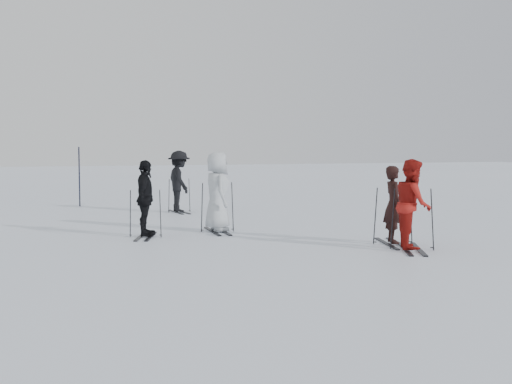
{
  "coord_description": "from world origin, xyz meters",
  "views": [
    {
      "loc": [
        -5.56,
        -13.6,
        2.09
      ],
      "look_at": [
        0.0,
        1.0,
        1.0
      ],
      "focal_mm": 45.0,
      "sensor_mm": 36.0,
      "label": 1
    }
  ],
  "objects_px": {
    "skier_red": "(413,205)",
    "skier_uphill_left": "(145,199)",
    "piste_marker": "(79,177)",
    "skier_near_dark": "(393,206)",
    "skier_grey": "(217,193)",
    "skier_uphill_far": "(179,182)"
  },
  "relations": [
    {
      "from": "skier_red",
      "to": "skier_uphill_left",
      "type": "distance_m",
      "value": 6.06
    },
    {
      "from": "skier_red",
      "to": "piste_marker",
      "type": "xyz_separation_m",
      "value": [
        -5.38,
        12.44,
        0.14
      ]
    },
    {
      "from": "piste_marker",
      "to": "skier_near_dark",
      "type": "bearing_deg",
      "value": -64.97
    },
    {
      "from": "skier_red",
      "to": "skier_uphill_left",
      "type": "bearing_deg",
      "value": 77.31
    },
    {
      "from": "skier_near_dark",
      "to": "skier_red",
      "type": "relative_size",
      "value": 0.91
    },
    {
      "from": "skier_red",
      "to": "piste_marker",
      "type": "bearing_deg",
      "value": 49.51
    },
    {
      "from": "skier_grey",
      "to": "skier_near_dark",
      "type": "bearing_deg",
      "value": -133.62
    },
    {
      "from": "skier_grey",
      "to": "skier_uphill_left",
      "type": "distance_m",
      "value": 1.88
    },
    {
      "from": "piste_marker",
      "to": "skier_red",
      "type": "bearing_deg",
      "value": -66.61
    },
    {
      "from": "skier_uphill_left",
      "to": "piste_marker",
      "type": "relative_size",
      "value": 0.84
    },
    {
      "from": "skier_grey",
      "to": "skier_uphill_far",
      "type": "distance_m",
      "value": 4.99
    },
    {
      "from": "skier_uphill_far",
      "to": "piste_marker",
      "type": "bearing_deg",
      "value": 36.53
    },
    {
      "from": "skier_uphill_far",
      "to": "piste_marker",
      "type": "xyz_separation_m",
      "value": [
        -2.79,
        3.35,
        0.07
      ]
    },
    {
      "from": "skier_near_dark",
      "to": "piste_marker",
      "type": "bearing_deg",
      "value": 41.56
    },
    {
      "from": "skier_uphill_far",
      "to": "piste_marker",
      "type": "distance_m",
      "value": 4.36
    },
    {
      "from": "skier_uphill_left",
      "to": "skier_uphill_far",
      "type": "xyz_separation_m",
      "value": [
        2.13,
        5.29,
        0.1
      ]
    },
    {
      "from": "skier_near_dark",
      "to": "piste_marker",
      "type": "distance_m",
      "value": 12.85
    },
    {
      "from": "skier_grey",
      "to": "skier_uphill_far",
      "type": "relative_size",
      "value": 1.0
    },
    {
      "from": "skier_red",
      "to": "skier_uphill_far",
      "type": "distance_m",
      "value": 9.46
    },
    {
      "from": "skier_red",
      "to": "skier_near_dark",
      "type": "bearing_deg",
      "value": 22.1
    },
    {
      "from": "skier_uphill_left",
      "to": "skier_uphill_far",
      "type": "height_order",
      "value": "skier_uphill_far"
    },
    {
      "from": "skier_grey",
      "to": "skier_uphill_left",
      "type": "height_order",
      "value": "skier_grey"
    }
  ]
}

